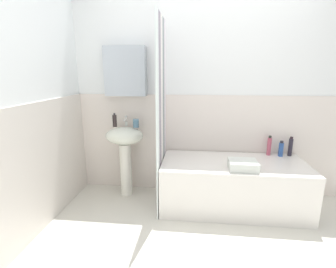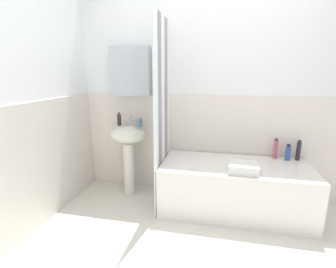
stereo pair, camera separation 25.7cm
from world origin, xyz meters
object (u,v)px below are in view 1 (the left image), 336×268
object	(u,v)px
soap_dispenser	(115,121)
toothbrush_cup	(136,123)
shampoo_bottle	(290,147)
body_wash_bottle	(281,149)
lotion_bottle	(269,146)
bathtub	(232,185)
sink	(125,146)
towel_folded	(243,165)

from	to	relation	value
soap_dispenser	toothbrush_cup	world-z (taller)	soap_dispenser
soap_dispenser	shampoo_bottle	bearing A→B (deg)	2.66
soap_dispenser	body_wash_bottle	size ratio (longest dim) A/B	0.90
soap_dispenser	lotion_bottle	xyz separation A→B (m)	(1.79, 0.10, -0.28)
bathtub	body_wash_bottle	distance (m)	0.70
bathtub	soap_dispenser	bearing A→B (deg)	171.98
body_wash_bottle	soap_dispenser	bearing A→B (deg)	-178.02
bathtub	shampoo_bottle	distance (m)	0.81
sink	towel_folded	distance (m)	1.34
toothbrush_cup	lotion_bottle	world-z (taller)	toothbrush_cup
soap_dispenser	towel_folded	size ratio (longest dim) A/B	0.59
sink	lotion_bottle	world-z (taller)	sink
toothbrush_cup	shampoo_bottle	distance (m)	1.79
toothbrush_cup	lotion_bottle	xyz separation A→B (m)	(1.54, 0.10, -0.25)
soap_dispenser	lotion_bottle	world-z (taller)	soap_dispenser
sink	lotion_bottle	bearing A→B (deg)	4.30
sink	body_wash_bottle	xyz separation A→B (m)	(1.79, 0.10, -0.01)
toothbrush_cup	body_wash_bottle	size ratio (longest dim) A/B	0.53
toothbrush_cup	towel_folded	distance (m)	1.26
bathtub	lotion_bottle	distance (m)	0.64
soap_dispenser	toothbrush_cup	bearing A→B (deg)	-0.78
sink	toothbrush_cup	bearing A→B (deg)	10.78
body_wash_bottle	lotion_bottle	distance (m)	0.13
sink	soap_dispenser	distance (m)	0.32
body_wash_bottle	lotion_bottle	size ratio (longest dim) A/B	0.79
soap_dispenser	sink	bearing A→B (deg)	-13.92
soap_dispenser	bathtub	bearing A→B (deg)	-8.02
towel_folded	lotion_bottle	bearing A→B (deg)	52.27
body_wash_bottle	towel_folded	world-z (taller)	body_wash_bottle
bathtub	lotion_bottle	world-z (taller)	lotion_bottle
sink	shampoo_bottle	world-z (taller)	sink
soap_dispenser	toothbrush_cup	size ratio (longest dim) A/B	1.71
sink	toothbrush_cup	world-z (taller)	toothbrush_cup
body_wash_bottle	towel_folded	bearing A→B (deg)	-137.62
towel_folded	body_wash_bottle	bearing A→B (deg)	42.38
sink	bathtub	xyz separation A→B (m)	(1.24, -0.16, -0.35)
sink	toothbrush_cup	distance (m)	0.30
sink	towel_folded	size ratio (longest dim) A/B	3.05
lotion_bottle	bathtub	bearing A→B (deg)	-146.31
shampoo_bottle	lotion_bottle	size ratio (longest dim) A/B	0.98
bathtub	lotion_bottle	xyz separation A→B (m)	(0.43, 0.29, 0.37)
sink	shampoo_bottle	size ratio (longest dim) A/B	3.72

